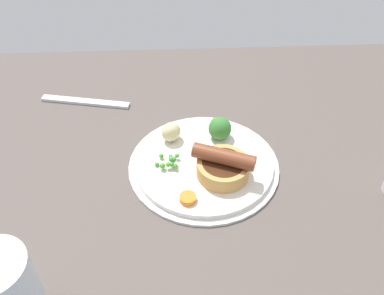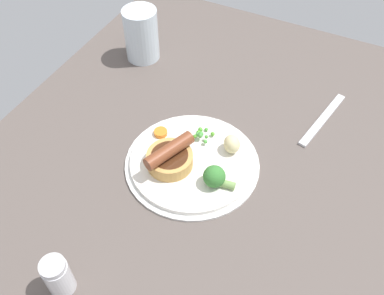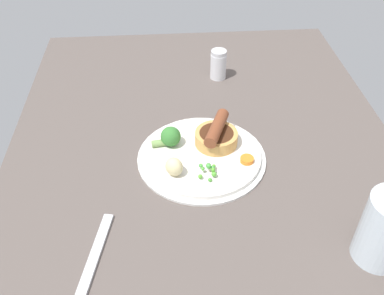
{
  "view_description": "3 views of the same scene",
  "coord_description": "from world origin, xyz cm",
  "px_view_note": "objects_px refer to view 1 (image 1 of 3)",
  "views": [
    {
      "loc": [
        5.3,
        50.0,
        54.97
      ],
      "look_at": [
        2.7,
        -2.7,
        5.76
      ],
      "focal_mm": 40.0,
      "sensor_mm": 36.0,
      "label": 1
    },
    {
      "loc": [
        -44.66,
        -23.33,
        66.23
      ],
      "look_at": [
        1.39,
        -0.46,
        7.07
      ],
      "focal_mm": 40.0,
      "sensor_mm": 36.0,
      "label": 2
    },
    {
      "loc": [
        63.49,
        -7.49,
        59.92
      ],
      "look_at": [
        1.31,
        -2.73,
        6.44
      ],
      "focal_mm": 40.0,
      "sensor_mm": 36.0,
      "label": 3
    }
  ],
  "objects_px": {
    "broccoli_floret_near": "(220,128)",
    "dinner_plate": "(204,164)",
    "drinking_glass": "(6,294)",
    "carrot_slice_0": "(188,198)",
    "sausage_pudding": "(223,165)",
    "pea_pile": "(169,160)",
    "fork": "(85,102)",
    "potato_chunk_0": "(171,132)"
  },
  "relations": [
    {
      "from": "broccoli_floret_near",
      "to": "carrot_slice_0",
      "type": "bearing_deg",
      "value": -30.89
    },
    {
      "from": "pea_pile",
      "to": "carrot_slice_0",
      "type": "height_order",
      "value": "pea_pile"
    },
    {
      "from": "potato_chunk_0",
      "to": "carrot_slice_0",
      "type": "xyz_separation_m",
      "value": [
        -0.02,
        0.14,
        -0.01
      ]
    },
    {
      "from": "sausage_pudding",
      "to": "fork",
      "type": "relative_size",
      "value": 0.57
    },
    {
      "from": "dinner_plate",
      "to": "potato_chunk_0",
      "type": "xyz_separation_m",
      "value": [
        0.05,
        -0.06,
        0.03
      ]
    },
    {
      "from": "broccoli_floret_near",
      "to": "drinking_glass",
      "type": "bearing_deg",
      "value": -49.32
    },
    {
      "from": "carrot_slice_0",
      "to": "sausage_pudding",
      "type": "bearing_deg",
      "value": -138.18
    },
    {
      "from": "potato_chunk_0",
      "to": "drinking_glass",
      "type": "xyz_separation_m",
      "value": [
        0.19,
        0.31,
        0.03
      ]
    },
    {
      "from": "fork",
      "to": "pea_pile",
      "type": "bearing_deg",
      "value": 141.69
    },
    {
      "from": "sausage_pudding",
      "to": "carrot_slice_0",
      "type": "bearing_deg",
      "value": 63.75
    },
    {
      "from": "broccoli_floret_near",
      "to": "potato_chunk_0",
      "type": "xyz_separation_m",
      "value": [
        0.09,
        0.0,
        -0.0
      ]
    },
    {
      "from": "broccoli_floret_near",
      "to": "carrot_slice_0",
      "type": "height_order",
      "value": "broccoli_floret_near"
    },
    {
      "from": "pea_pile",
      "to": "broccoli_floret_near",
      "type": "distance_m",
      "value": 0.11
    },
    {
      "from": "dinner_plate",
      "to": "drinking_glass",
      "type": "xyz_separation_m",
      "value": [
        0.25,
        0.25,
        0.06
      ]
    },
    {
      "from": "dinner_plate",
      "to": "drinking_glass",
      "type": "distance_m",
      "value": 0.36
    },
    {
      "from": "potato_chunk_0",
      "to": "carrot_slice_0",
      "type": "bearing_deg",
      "value": 99.41
    },
    {
      "from": "broccoli_floret_near",
      "to": "drinking_glass",
      "type": "height_order",
      "value": "drinking_glass"
    },
    {
      "from": "sausage_pudding",
      "to": "carrot_slice_0",
      "type": "height_order",
      "value": "sausage_pudding"
    },
    {
      "from": "carrot_slice_0",
      "to": "fork",
      "type": "distance_m",
      "value": 0.34
    },
    {
      "from": "sausage_pudding",
      "to": "carrot_slice_0",
      "type": "relative_size",
      "value": 3.9
    },
    {
      "from": "sausage_pudding",
      "to": "drinking_glass",
      "type": "height_order",
      "value": "drinking_glass"
    },
    {
      "from": "broccoli_floret_near",
      "to": "fork",
      "type": "distance_m",
      "value": 0.29
    },
    {
      "from": "sausage_pudding",
      "to": "broccoli_floret_near",
      "type": "height_order",
      "value": "sausage_pudding"
    },
    {
      "from": "dinner_plate",
      "to": "potato_chunk_0",
      "type": "bearing_deg",
      "value": -46.33
    },
    {
      "from": "dinner_plate",
      "to": "carrot_slice_0",
      "type": "distance_m",
      "value": 0.09
    },
    {
      "from": "broccoli_floret_near",
      "to": "dinner_plate",
      "type": "bearing_deg",
      "value": -35.18
    },
    {
      "from": "dinner_plate",
      "to": "broccoli_floret_near",
      "type": "distance_m",
      "value": 0.07
    },
    {
      "from": "sausage_pudding",
      "to": "drinking_glass",
      "type": "distance_m",
      "value": 0.35
    },
    {
      "from": "pea_pile",
      "to": "carrot_slice_0",
      "type": "bearing_deg",
      "value": 109.6
    },
    {
      "from": "dinner_plate",
      "to": "pea_pile",
      "type": "xyz_separation_m",
      "value": [
        0.06,
        0.01,
        0.02
      ]
    },
    {
      "from": "dinner_plate",
      "to": "sausage_pudding",
      "type": "bearing_deg",
      "value": 131.71
    },
    {
      "from": "pea_pile",
      "to": "fork",
      "type": "relative_size",
      "value": 0.23
    },
    {
      "from": "broccoli_floret_near",
      "to": "carrot_slice_0",
      "type": "distance_m",
      "value": 0.16
    },
    {
      "from": "dinner_plate",
      "to": "pea_pile",
      "type": "distance_m",
      "value": 0.06
    },
    {
      "from": "pea_pile",
      "to": "broccoli_floret_near",
      "type": "xyz_separation_m",
      "value": [
        -0.09,
        -0.07,
        0.01
      ]
    },
    {
      "from": "carrot_slice_0",
      "to": "broccoli_floret_near",
      "type": "bearing_deg",
      "value": -113.12
    },
    {
      "from": "potato_chunk_0",
      "to": "carrot_slice_0",
      "type": "distance_m",
      "value": 0.14
    },
    {
      "from": "dinner_plate",
      "to": "potato_chunk_0",
      "type": "distance_m",
      "value": 0.08
    },
    {
      "from": "potato_chunk_0",
      "to": "drinking_glass",
      "type": "distance_m",
      "value": 0.37
    },
    {
      "from": "fork",
      "to": "sausage_pudding",
      "type": "bearing_deg",
      "value": 150.2
    },
    {
      "from": "dinner_plate",
      "to": "pea_pile",
      "type": "relative_size",
      "value": 6.13
    },
    {
      "from": "dinner_plate",
      "to": "drinking_glass",
      "type": "height_order",
      "value": "drinking_glass"
    }
  ]
}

